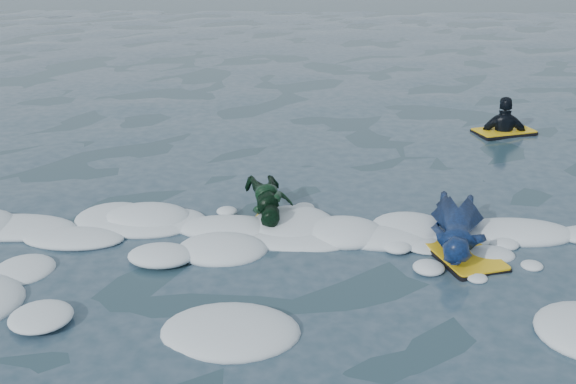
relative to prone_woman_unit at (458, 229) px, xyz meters
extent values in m
plane|color=#1B3741|center=(-1.77, -1.36, -0.22)|extent=(120.00, 120.00, 0.00)
cube|color=black|center=(0.00, -0.22, -0.19)|extent=(0.95, 1.25, 0.06)
cube|color=yellow|center=(0.00, -0.22, -0.15)|extent=(0.92, 1.22, 0.02)
imported|color=navy|center=(0.00, 0.03, 0.02)|extent=(0.88, 1.74, 0.40)
cube|color=black|center=(-2.12, 0.45, -0.19)|extent=(0.55, 0.82, 0.04)
cube|color=yellow|center=(-2.12, 0.45, -0.17)|extent=(0.53, 0.81, 0.01)
cube|color=#1A37C8|center=(-2.12, 0.45, -0.16)|extent=(0.27, 0.74, 0.00)
imported|color=#0E331A|center=(-2.12, 0.65, 0.01)|extent=(0.71, 1.21, 0.43)
cube|color=black|center=(1.51, 4.42, -0.19)|extent=(1.12, 0.86, 0.05)
cube|color=yellow|center=(1.51, 4.42, -0.15)|extent=(1.09, 0.84, 0.02)
imported|color=black|center=(1.51, 4.42, -0.33)|extent=(0.89, 0.41, 1.49)
camera|label=1|loc=(-1.50, -7.30, 3.27)|focal=45.00mm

